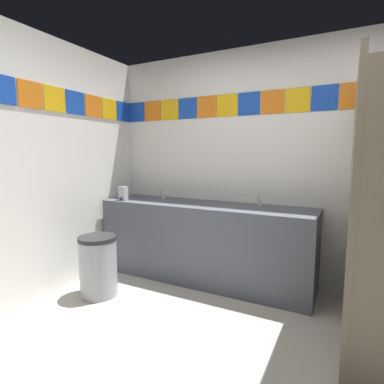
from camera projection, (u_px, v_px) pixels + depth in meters
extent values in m
plane|color=#B2ADA3|center=(221.00, 383.00, 1.85)|extent=(8.71, 8.71, 0.00)
cube|color=white|center=(283.00, 166.00, 3.20)|extent=(3.96, 0.08, 2.51)
cube|color=#1947B7|center=(137.00, 112.00, 3.92)|extent=(0.24, 0.01, 0.24)
cube|color=orange|center=(153.00, 111.00, 3.80)|extent=(0.24, 0.01, 0.24)
cube|color=yellow|center=(170.00, 110.00, 3.69)|extent=(0.24, 0.01, 0.24)
cube|color=#1947B7|center=(188.00, 108.00, 3.58)|extent=(0.24, 0.01, 0.24)
cube|color=orange|center=(207.00, 107.00, 3.47)|extent=(0.24, 0.01, 0.24)
cube|color=yellow|center=(227.00, 105.00, 3.35)|extent=(0.24, 0.01, 0.24)
cube|color=#1947B7|center=(249.00, 104.00, 3.24)|extent=(0.24, 0.01, 0.24)
cube|color=orange|center=(272.00, 102.00, 3.13)|extent=(0.24, 0.01, 0.24)
cube|color=yellow|center=(297.00, 100.00, 3.02)|extent=(0.24, 0.01, 0.24)
cube|color=#1947B7|center=(325.00, 98.00, 2.90)|extent=(0.24, 0.01, 0.24)
cube|color=orange|center=(354.00, 96.00, 2.79)|extent=(0.24, 0.01, 0.24)
cube|color=white|center=(4.00, 169.00, 2.62)|extent=(0.08, 3.31, 2.51)
cube|color=#1947B7|center=(2.00, 89.00, 2.51)|extent=(0.01, 0.24, 0.24)
cube|color=orange|center=(30.00, 94.00, 2.74)|extent=(0.01, 0.24, 0.24)
cube|color=yellow|center=(55.00, 99.00, 2.96)|extent=(0.01, 0.24, 0.24)
cube|color=#1947B7|center=(75.00, 103.00, 3.19)|extent=(0.01, 0.24, 0.24)
cube|color=orange|center=(93.00, 106.00, 3.41)|extent=(0.01, 0.24, 0.24)
cube|color=yellow|center=(109.00, 109.00, 3.64)|extent=(0.01, 0.24, 0.24)
cube|color=#1947B7|center=(123.00, 112.00, 3.86)|extent=(0.01, 0.24, 0.24)
cube|color=#4C515B|center=(204.00, 242.00, 3.35)|extent=(2.34, 0.59, 0.85)
cube|color=#4C515B|center=(214.00, 204.00, 3.55)|extent=(2.34, 0.03, 0.08)
cylinder|color=#F2DECF|center=(157.00, 205.00, 3.54)|extent=(0.34, 0.34, 0.10)
cylinder|color=#F2DECF|center=(256.00, 214.00, 3.01)|extent=(0.34, 0.34, 0.10)
cylinder|color=silver|center=(164.00, 197.00, 3.65)|extent=(0.04, 0.04, 0.05)
cylinder|color=silver|center=(161.00, 192.00, 3.60)|extent=(0.02, 0.06, 0.09)
cylinder|color=silver|center=(260.00, 204.00, 3.12)|extent=(0.04, 0.04, 0.05)
cylinder|color=silver|center=(259.00, 198.00, 3.07)|extent=(0.02, 0.06, 0.09)
cube|color=#B7BABF|center=(123.00, 193.00, 3.56)|extent=(0.09, 0.07, 0.16)
cylinder|color=black|center=(121.00, 199.00, 3.53)|extent=(0.02, 0.02, 0.03)
cube|color=#726651|center=(352.00, 209.00, 2.26)|extent=(0.04, 1.45, 1.96)
cylinder|color=silver|center=(358.00, 212.00, 1.62)|extent=(0.02, 0.02, 0.10)
cylinder|color=#999EA3|center=(98.00, 268.00, 2.98)|extent=(0.36, 0.36, 0.55)
cylinder|color=#262628|center=(97.00, 238.00, 2.94)|extent=(0.36, 0.36, 0.04)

